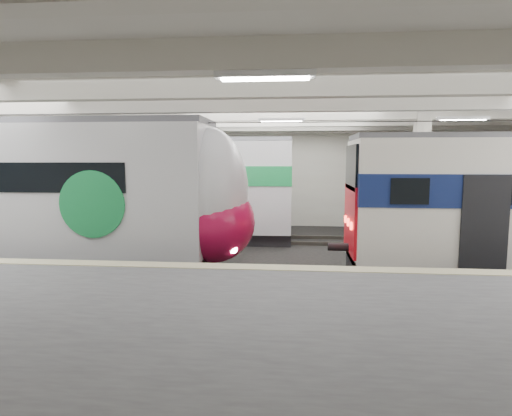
# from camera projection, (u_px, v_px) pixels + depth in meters

# --- Properties ---
(station_hall) EXTENTS (36.00, 24.00, 5.75)m
(station_hall) POSITION_uv_depth(u_px,v_px,m) (277.00, 173.00, 11.18)
(station_hall) COLOR black
(station_hall) RESTS_ON ground
(modern_emu) EXTENTS (15.15, 3.12, 4.82)m
(modern_emu) POSITION_uv_depth(u_px,v_px,m) (40.00, 198.00, 13.70)
(modern_emu) COLOR silver
(modern_emu) RESTS_ON ground
(far_train) EXTENTS (14.16, 3.02, 4.51)m
(far_train) POSITION_uv_depth(u_px,v_px,m) (133.00, 188.00, 19.06)
(far_train) COLOR silver
(far_train) RESTS_ON ground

